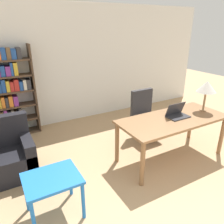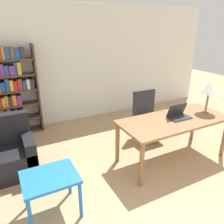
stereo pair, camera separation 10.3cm
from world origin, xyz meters
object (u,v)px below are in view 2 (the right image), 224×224
Objects in this scene: table_lamp at (209,88)px; laptop at (178,115)px; office_chair at (147,117)px; bookshelf at (12,92)px; desk at (174,124)px; side_table_blue at (50,182)px; armchair at (8,156)px.

laptop is at bearing 178.17° from table_lamp.
bookshelf is at bearing 148.99° from office_chair.
desk is 3.45× the size of table_lamp.
office_chair reaches higher than side_table_blue.
office_chair is at bearing 26.85° from side_table_blue.
bookshelf is (-2.29, 2.31, 0.26)m from desk.
side_table_blue is 0.34× the size of bookshelf.
side_table_blue is at bearing -173.16° from desk.
armchair is at bearing -100.81° from bookshelf.
laptop is at bearing 7.02° from side_table_blue.
desk is at bearing -45.26° from bookshelf.
side_table_blue is at bearing -153.15° from office_chair.
side_table_blue is 0.70× the size of armchair.
table_lamp is (0.63, -0.02, 0.39)m from laptop.
desk is 2.93× the size of side_table_blue.
bookshelf is at bearing 136.14° from laptop.
laptop is 0.59× the size of side_table_blue.
laptop reaches higher than armchair.
office_chair is at bearing 125.78° from table_lamp.
bookshelf reaches higher than side_table_blue.
table_lamp is at bearing -0.13° from desk.
office_chair is 1.08× the size of armchair.
laptop is at bearing -43.86° from bookshelf.
table_lamp is 3.52m from armchair.
office_chair is at bearing 89.97° from laptop.
laptop is at bearing -17.99° from armchair.
bookshelf reaches higher than armchair.
armchair is at bearing 164.98° from table_lamp.
table_lamp reaches higher than desk.
side_table_blue is (-2.24, -0.28, -0.34)m from laptop.
office_chair reaches higher than armchair.
bookshelf is at bearing 93.26° from side_table_blue.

